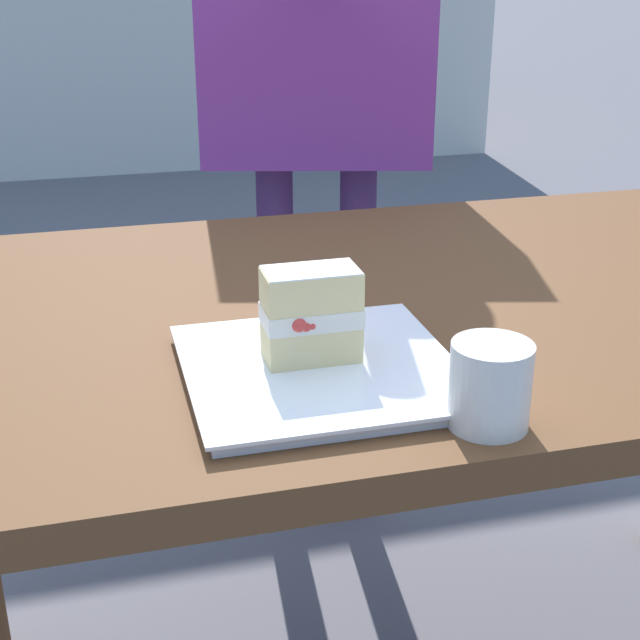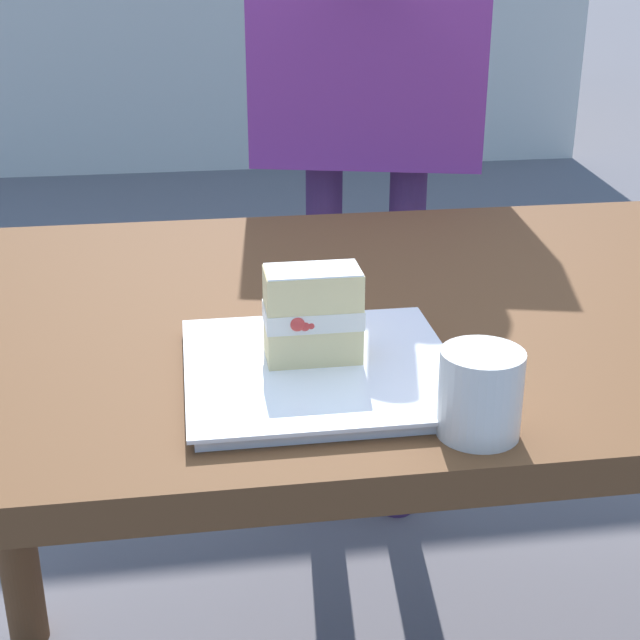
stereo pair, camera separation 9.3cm
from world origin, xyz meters
name	(u,v)px [view 2 (the right image)]	position (x,y,z in m)	size (l,w,h in m)	color
patio_table	(457,373)	(0.00, 0.00, 0.66)	(1.46, 0.81, 0.77)	brown
dessert_plate	(320,371)	(0.22, 0.21, 0.77)	(0.28, 0.28, 0.02)	white
cake_slice	(312,314)	(0.22, 0.19, 0.83)	(0.10, 0.07, 0.10)	#EAD18C
dessert_fork	(312,308)	(0.20, 0.02, 0.77)	(0.07, 0.17, 0.01)	silver
coffee_cup	(480,392)	(0.09, 0.34, 0.81)	(0.08, 0.08, 0.08)	silver
diner_person	(369,23)	(-0.01, -0.66, 1.05)	(0.46, 0.59, 1.57)	#452855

